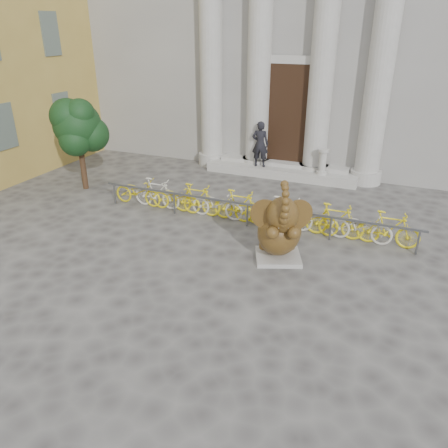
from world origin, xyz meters
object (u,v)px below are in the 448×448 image
at_px(elephant_statue, 280,231).
at_px(tree, 78,127).
at_px(bike_rack, 250,208).
at_px(pedestrian, 260,144).

xyz_separation_m(elephant_statue, tree, (-8.05, 2.47, 1.46)).
relative_size(elephant_statue, bike_rack, 0.23).
xyz_separation_m(elephant_statue, pedestrian, (-2.64, 6.46, 0.43)).
relative_size(tree, pedestrian, 1.83).
distance_m(elephant_statue, tree, 8.55).
distance_m(bike_rack, pedestrian, 4.78).
relative_size(bike_rack, tree, 3.01).
bearing_deg(pedestrian, bike_rack, 97.38).
bearing_deg(tree, bike_rack, -5.01).
height_order(tree, pedestrian, tree).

